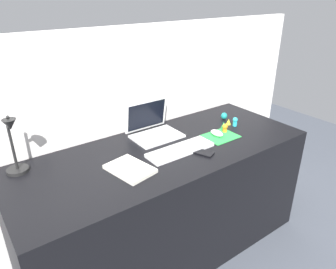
% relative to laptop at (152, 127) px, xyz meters
% --- Properties ---
extents(ground_plane, '(6.00, 6.00, 0.00)m').
position_rel_laptop_xyz_m(ground_plane, '(-0.05, -0.22, -0.79)').
color(ground_plane, '#474C56').
extents(back_wall, '(2.99, 0.05, 1.40)m').
position_rel_laptop_xyz_m(back_wall, '(-0.05, 0.17, -0.10)').
color(back_wall, silver).
rests_on(back_wall, ground_plane).
extents(desk, '(1.79, 0.70, 0.74)m').
position_rel_laptop_xyz_m(desk, '(-0.05, -0.22, -0.42)').
color(desk, black).
rests_on(desk, ground_plane).
extents(laptop, '(0.30, 0.25, 0.21)m').
position_rel_laptop_xyz_m(laptop, '(0.00, 0.00, 0.00)').
color(laptop, white).
rests_on(laptop, desk).
extents(keyboard, '(0.41, 0.13, 0.02)m').
position_rel_laptop_xyz_m(keyboard, '(0.00, -0.29, -0.04)').
color(keyboard, white).
rests_on(keyboard, desk).
extents(mousepad, '(0.21, 0.17, 0.00)m').
position_rel_laptop_xyz_m(mousepad, '(0.33, -0.28, -0.05)').
color(mousepad, green).
rests_on(mousepad, desk).
extents(mouse, '(0.06, 0.10, 0.03)m').
position_rel_laptop_xyz_m(mouse, '(0.32, -0.26, -0.03)').
color(mouse, white).
rests_on(mouse, mousepad).
extents(cell_phone, '(0.11, 0.14, 0.01)m').
position_rel_laptop_xyz_m(cell_phone, '(0.09, -0.38, -0.05)').
color(cell_phone, black).
rests_on(cell_phone, desk).
extents(desk_lamp, '(0.11, 0.17, 0.33)m').
position_rel_laptop_xyz_m(desk_lamp, '(-0.81, -0.01, 0.10)').
color(desk_lamp, black).
rests_on(desk_lamp, desk).
extents(notebook_pad, '(0.21, 0.27, 0.02)m').
position_rel_laptop_xyz_m(notebook_pad, '(-0.34, -0.30, -0.04)').
color(notebook_pad, silver).
rests_on(notebook_pad, desk).
extents(toy_figurine_orange, '(0.04, 0.04, 0.06)m').
position_rel_laptop_xyz_m(toy_figurine_orange, '(0.40, -0.25, -0.02)').
color(toy_figurine_orange, orange).
rests_on(toy_figurine_orange, desk).
extents(toy_figurine_green, '(0.04, 0.04, 0.04)m').
position_rel_laptop_xyz_m(toy_figurine_green, '(0.45, -0.19, -0.03)').
color(toy_figurine_green, green).
rests_on(toy_figurine_green, desk).
extents(toy_figurine_cyan, '(0.03, 0.03, 0.06)m').
position_rel_laptop_xyz_m(toy_figurine_cyan, '(0.53, -0.21, -0.02)').
color(toy_figurine_cyan, '#28B7CC').
rests_on(toy_figurine_cyan, desk).
extents(toy_figurine_yellow, '(0.03, 0.03, 0.04)m').
position_rel_laptop_xyz_m(toy_figurine_yellow, '(0.52, -0.17, -0.04)').
color(toy_figurine_yellow, yellow).
rests_on(toy_figurine_yellow, desk).
extents(toy_figurine_teal, '(0.04, 0.04, 0.05)m').
position_rel_laptop_xyz_m(toy_figurine_teal, '(0.56, -0.09, -0.03)').
color(toy_figurine_teal, teal).
rests_on(toy_figurine_teal, desk).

